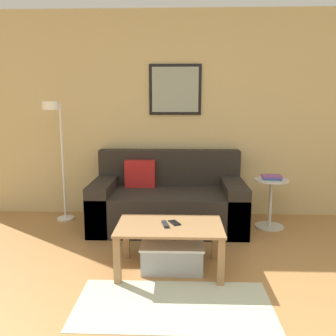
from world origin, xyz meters
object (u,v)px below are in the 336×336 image
at_px(cell_phone, 174,223).
at_px(book_stack, 271,177).
at_px(side_table, 271,198).
at_px(remote_control, 165,224).
at_px(floor_lamp, 56,139).
at_px(couch, 168,201).
at_px(coffee_table, 170,233).
at_px(storage_bin, 172,255).

bearing_deg(cell_phone, book_stack, 19.71).
relative_size(side_table, remote_control, 3.82).
bearing_deg(remote_control, floor_lamp, 125.97).
distance_m(couch, coffee_table, 1.16).
bearing_deg(floor_lamp, remote_control, -41.71).
height_order(floor_lamp, side_table, floor_lamp).
height_order(floor_lamp, book_stack, floor_lamp).
height_order(storage_bin, floor_lamp, floor_lamp).
bearing_deg(remote_control, coffee_table, 2.29).
relative_size(floor_lamp, book_stack, 6.51).
bearing_deg(book_stack, floor_lamp, 179.80).
bearing_deg(coffee_table, remote_control, -165.39).
bearing_deg(book_stack, cell_phone, -135.03).
relative_size(couch, book_stack, 7.79).
bearing_deg(cell_phone, remote_control, -169.66).
height_order(coffee_table, side_table, side_table).
distance_m(couch, floor_lamp, 1.48).
relative_size(storage_bin, book_stack, 2.44).
bearing_deg(couch, cell_phone, -85.16).
relative_size(book_stack, remote_control, 1.49).
relative_size(side_table, cell_phone, 4.09).
distance_m(side_table, book_stack, 0.25).
xyz_separation_m(floor_lamp, cell_phone, (1.38, -1.11, -0.61)).
xyz_separation_m(storage_bin, side_table, (1.11, 1.09, 0.22)).
relative_size(coffee_table, cell_phone, 6.45).
bearing_deg(couch, coffee_table, -87.30).
distance_m(floor_lamp, cell_phone, 1.87).
xyz_separation_m(coffee_table, side_table, (1.14, 1.13, 0.01)).
distance_m(couch, remote_control, 1.17).
xyz_separation_m(side_table, remote_control, (-1.18, -1.14, 0.07)).
relative_size(couch, storage_bin, 3.19).
relative_size(coffee_table, book_stack, 4.05).
xyz_separation_m(remote_control, cell_phone, (0.08, 0.06, -0.01)).
bearing_deg(cell_phone, floor_lamp, 116.09).
height_order(book_stack, remote_control, book_stack).
bearing_deg(coffee_table, floor_lamp, 139.38).
height_order(coffee_table, floor_lamp, floor_lamp).
xyz_separation_m(side_table, cell_phone, (-1.10, -1.08, 0.07)).
bearing_deg(cell_phone, coffee_table, -155.75).
relative_size(storage_bin, side_table, 0.95).
height_order(storage_bin, remote_control, remote_control).
bearing_deg(floor_lamp, coffee_table, -40.62).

